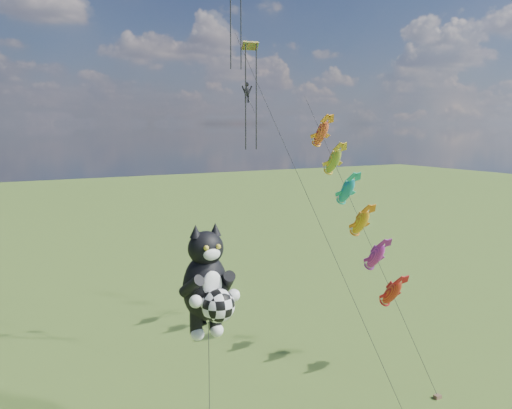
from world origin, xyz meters
TOP-DOWN VIEW (x-y plane):
  - cat_kite_rig at (-0.05, 3.98)m, footprint 2.67×4.15m
  - fish_windsock_rig at (14.62, 11.69)m, footprint 1.67×15.93m
  - parafoil_rig at (8.83, 16.15)m, footprint 2.61×17.45m

SIDE VIEW (x-z plane):
  - cat_kite_rig at x=-0.05m, z-range 2.94..14.25m
  - fish_windsock_rig at x=14.62m, z-range 1.10..19.06m
  - parafoil_rig at x=8.83m, z-range 5.72..33.51m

